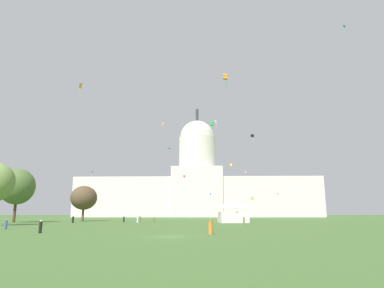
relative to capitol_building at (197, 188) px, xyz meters
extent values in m
plane|color=#42662D|center=(0.37, -172.53, -17.19)|extent=(800.00, 800.00, 0.00)
cube|color=silver|center=(-36.36, 0.00, -5.53)|extent=(72.72, 25.92, 23.33)
cube|color=silver|center=(36.36, 0.00, -5.53)|extent=(72.72, 25.92, 23.33)
cube|color=silver|center=(0.00, 0.00, -2.58)|extent=(30.00, 28.51, 29.23)
cylinder|color=silver|center=(0.00, 0.00, 22.04)|extent=(22.68, 22.68, 19.99)
sphere|color=silver|center=(0.00, 0.00, 32.03)|extent=(21.59, 21.59, 21.59)
cylinder|color=#2D3833|center=(0.00, 0.00, 46.80)|extent=(1.80, 1.80, 7.94)
cube|color=white|center=(11.24, -123.06, -15.86)|extent=(7.32, 5.18, 2.66)
pyramid|color=white|center=(11.24, -123.06, -12.80)|extent=(7.68, 5.44, 1.73)
cylinder|color=#4C3823|center=(-44.04, -122.46, -14.04)|extent=(0.69, 0.69, 6.30)
ellipsoid|color=#4C6633|center=(-44.04, -122.46, -8.13)|extent=(8.71, 9.32, 9.19)
cylinder|color=brown|center=(-31.21, -109.22, -14.87)|extent=(0.65, 0.65, 4.64)
ellipsoid|color=brown|center=(-31.21, -109.22, -10.46)|extent=(10.29, 10.44, 6.95)
cylinder|color=silver|center=(-12.75, -121.56, -16.49)|extent=(0.53, 0.53, 1.40)
sphere|color=brown|center=(-12.75, -121.56, -15.66)|extent=(0.29, 0.29, 0.26)
cylinder|color=black|center=(-16.82, -119.15, -16.49)|extent=(0.45, 0.45, 1.41)
sphere|color=beige|center=(-16.82, -119.15, -15.67)|extent=(0.29, 0.29, 0.24)
cylinder|color=olive|center=(12.13, -136.84, -16.49)|extent=(0.52, 0.52, 1.40)
sphere|color=brown|center=(12.13, -136.84, -15.68)|extent=(0.30, 0.30, 0.21)
cylinder|color=black|center=(-27.91, -125.06, -16.45)|extent=(0.56, 0.56, 1.48)
sphere|color=beige|center=(-27.91, -125.06, -15.60)|extent=(0.27, 0.27, 0.23)
cylinder|color=olive|center=(-7.68, -127.64, -16.52)|extent=(0.47, 0.47, 1.34)
sphere|color=tan|center=(-7.68, -127.64, -15.74)|extent=(0.30, 0.30, 0.21)
cylinder|color=tan|center=(7.80, -112.72, -16.55)|extent=(0.43, 0.43, 1.29)
sphere|color=tan|center=(7.80, -112.72, -15.80)|extent=(0.25, 0.25, 0.20)
cylinder|color=olive|center=(-12.86, -118.05, -16.47)|extent=(0.57, 0.57, 1.45)
sphere|color=brown|center=(-12.86, -118.05, -15.64)|extent=(0.28, 0.28, 0.21)
cylinder|color=orange|center=(4.68, -168.64, -16.50)|extent=(0.52, 0.52, 1.39)
sphere|color=#A37556|center=(4.68, -168.64, -15.68)|extent=(0.28, 0.28, 0.25)
cylinder|color=black|center=(-15.37, -167.51, -16.55)|extent=(0.51, 0.51, 1.28)
sphere|color=beige|center=(-15.37, -167.51, -15.79)|extent=(0.36, 0.36, 0.25)
cylinder|color=#3D5684|center=(-24.77, -158.66, -16.56)|extent=(0.42, 0.42, 1.26)
sphere|color=#A37556|center=(-24.77, -158.66, -15.81)|extent=(0.26, 0.26, 0.24)
cube|color=pink|center=(38.42, -48.61, -6.00)|extent=(0.69, 0.79, 0.93)
cylinder|color=#D1339E|center=(38.45, -48.61, -7.48)|extent=(0.35, 0.29, 2.09)
cube|color=blue|center=(7.48, -27.67, -4.92)|extent=(0.72, 0.30, 1.28)
cylinder|color=blue|center=(7.54, -27.67, -6.72)|extent=(0.13, 0.19, 2.38)
cube|color=red|center=(-14.88, -56.59, 26.11)|extent=(0.94, 0.50, 1.19)
cylinder|color=#8CD133|center=(-14.91, -56.59, 24.52)|extent=(0.32, 0.29, 2.00)
cube|color=gold|center=(-25.05, -133.67, 14.62)|extent=(0.70, 1.03, 1.25)
cylinder|color=gold|center=(-25.05, -133.67, 12.77)|extent=(0.35, 0.39, 2.48)
cube|color=white|center=(10.12, -47.94, 29.36)|extent=(0.87, 0.56, 1.48)
cylinder|color=white|center=(10.27, -47.94, 26.94)|extent=(0.19, 0.14, 3.40)
cube|color=yellow|center=(15.10, -72.02, 4.36)|extent=(0.88, 0.68, 1.17)
cube|color=#D1339E|center=(-5.45, -44.44, 2.51)|extent=(1.22, 1.17, 0.62)
cube|color=#D1339E|center=(-5.45, -44.44, 3.02)|extent=(1.22, 1.17, 0.62)
cylinder|color=#D1339E|center=(-5.37, -44.44, 1.05)|extent=(0.15, 0.23, 2.47)
cube|color=black|center=(24.63, -68.65, 16.85)|extent=(1.47, 1.44, 0.65)
cube|color=black|center=(24.63, -68.65, 17.39)|extent=(1.47, 1.44, 0.65)
cylinder|color=white|center=(24.70, -68.65, 15.43)|extent=(0.38, 0.20, 2.35)
cube|color=green|center=(6.28, -120.03, 8.52)|extent=(1.13, 1.07, 0.60)
cube|color=green|center=(6.28, -120.03, 9.04)|extent=(1.13, 1.07, 0.60)
cube|color=#8CD133|center=(25.20, -57.75, -8.75)|extent=(1.37, 1.37, 0.52)
cube|color=#8CD133|center=(25.20, -57.75, -8.03)|extent=(1.37, 1.37, 0.52)
cylinder|color=orange|center=(25.07, -57.75, -10.44)|extent=(0.09, 0.16, 2.95)
pyramid|color=#33BCDB|center=(-3.23, -143.12, -2.62)|extent=(0.80, 1.32, 0.43)
cube|color=purple|center=(-38.04, -82.92, 0.41)|extent=(0.30, 1.10, 0.78)
cylinder|color=yellow|center=(-38.18, -82.92, -0.82)|extent=(0.27, 0.08, 1.74)
pyramid|color=teal|center=(39.54, -130.71, 30.47)|extent=(1.22, 1.42, 0.15)
cylinder|color=teal|center=(39.17, -130.55, 29.01)|extent=(0.16, 0.22, 1.56)
cube|color=orange|center=(8.52, -143.01, 12.18)|extent=(1.03, 0.97, 0.56)
cube|color=orange|center=(8.52, -143.01, 12.72)|extent=(1.03, 0.97, 0.56)
cylinder|color=green|center=(8.65, -143.01, 10.71)|extent=(0.17, 0.38, 2.51)
cube|color=pink|center=(25.48, -36.07, 5.77)|extent=(0.59, 0.48, 1.17)
cylinder|color=pink|center=(25.63, -36.07, 4.48)|extent=(0.24, 0.28, 1.44)
camera|label=1|loc=(3.94, -207.69, -14.88)|focal=31.45mm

